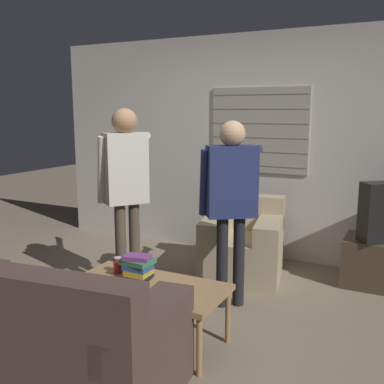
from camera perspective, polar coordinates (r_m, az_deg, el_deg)
name	(u,v)px	position (r m, az deg, el deg)	size (l,w,h in m)	color
ground_plane	(163,323)	(3.80, -3.76, -16.23)	(16.00, 16.00, 0.00)	#7F705B
wall_back	(251,147)	(5.26, 7.48, 5.72)	(5.20, 0.08, 2.55)	silver
couch_blue	(36,341)	(3.00, -19.19, -17.47)	(1.76, 1.05, 0.88)	#4C3833
armchair_beige	(243,244)	(4.71, 6.54, -6.61)	(0.92, 0.95, 0.80)	tan
coffee_table	(148,289)	(3.38, -5.56, -12.15)	(1.15, 0.56, 0.45)	#9E754C
person_left_standing	(126,177)	(4.14, -8.44, 1.85)	(0.57, 0.77, 1.72)	#4C4233
person_right_standing	(231,191)	(3.81, 5.01, 0.16)	(0.51, 0.82, 1.61)	black
book_stack	(138,266)	(3.44, -6.88, -9.36)	(0.25, 0.19, 0.18)	black
soda_can	(118,265)	(3.58, -9.39, -9.15)	(0.07, 0.07, 0.13)	red
spare_remote	(97,280)	(3.45, -11.94, -10.87)	(0.05, 0.13, 0.02)	white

